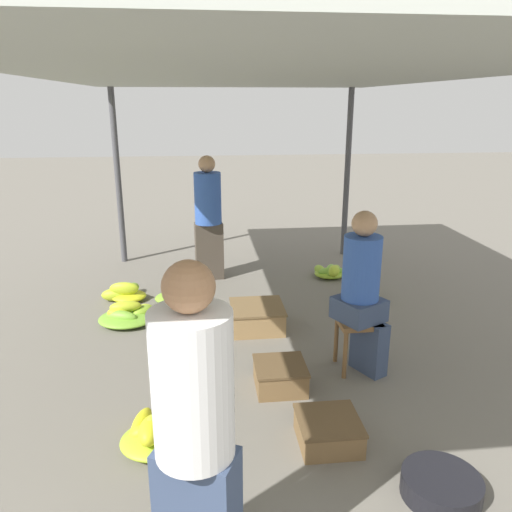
{
  "coord_description": "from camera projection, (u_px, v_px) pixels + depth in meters",
  "views": [
    {
      "loc": [
        -0.47,
        -1.03,
        2.15
      ],
      "look_at": [
        0.0,
        3.24,
        0.82
      ],
      "focal_mm": 35.0,
      "sensor_mm": 36.0,
      "label": 1
    }
  ],
  "objects": [
    {
      "name": "banana_pile_right_0",
      "position": [
        330.0,
        272.0,
        6.36
      ],
      "size": [
        0.43,
        0.52,
        0.18
      ],
      "color": "#7EB736",
      "rests_on": "ground"
    },
    {
      "name": "basin_black",
      "position": [
        441.0,
        486.0,
        2.83
      ],
      "size": [
        0.45,
        0.45,
        0.13
      ],
      "color": "black",
      "rests_on": "ground"
    },
    {
      "name": "vendor_foreground",
      "position": [
        195.0,
        434.0,
        2.08
      ],
      "size": [
        0.45,
        0.45,
        1.59
      ],
      "color": "#384766",
      "rests_on": "ground"
    },
    {
      "name": "canopy_post_back_left",
      "position": [
        118.0,
        178.0,
        6.68
      ],
      "size": [
        0.08,
        0.08,
        2.33
      ],
      "primitive_type": "cylinder",
      "color": "#4C4C51",
      "rests_on": "ground"
    },
    {
      "name": "vendor_seated",
      "position": [
        363.0,
        290.0,
        3.98
      ],
      "size": [
        0.46,
        0.46,
        1.35
      ],
      "color": "#384766",
      "rests_on": "ground"
    },
    {
      "name": "crate_far",
      "position": [
        328.0,
        431.0,
        3.26
      ],
      "size": [
        0.4,
        0.4,
        0.18
      ],
      "color": "brown",
      "rests_on": "ground"
    },
    {
      "name": "shopper_walking_mid",
      "position": [
        208.0,
        217.0,
        6.12
      ],
      "size": [
        0.36,
        0.36,
        1.54
      ],
      "color": "#4C4238",
      "rests_on": "ground"
    },
    {
      "name": "banana_pile_left_3",
      "position": [
        175.0,
        293.0,
        5.58
      ],
      "size": [
        0.43,
        0.42,
        0.3
      ],
      "color": "#A6C72E",
      "rests_on": "ground"
    },
    {
      "name": "canopy_tarp",
      "position": [
        259.0,
        74.0,
        3.87
      ],
      "size": [
        3.56,
        5.92,
        0.04
      ],
      "primitive_type": "cube",
      "color": "#9EA399",
      "rests_on": "canopy_post_front_left"
    },
    {
      "name": "banana_pile_left_2",
      "position": [
        129.0,
        315.0,
        5.07
      ],
      "size": [
        0.6,
        0.55,
        0.22
      ],
      "color": "#79B536",
      "rests_on": "ground"
    },
    {
      "name": "banana_pile_left_0",
      "position": [
        155.0,
        433.0,
        3.25
      ],
      "size": [
        0.49,
        0.54,
        0.24
      ],
      "color": "yellow",
      "rests_on": "ground"
    },
    {
      "name": "banana_pile_right_1",
      "position": [
        359.0,
        292.0,
        5.64
      ],
      "size": [
        0.46,
        0.46,
        0.19
      ],
      "color": "#B7CD2B",
      "rests_on": "ground"
    },
    {
      "name": "banana_pile_left_1",
      "position": [
        125.0,
        293.0,
        5.63
      ],
      "size": [
        0.5,
        0.49,
        0.23
      ],
      "color": "#BCD02A",
      "rests_on": "ground"
    },
    {
      "name": "canopy_post_back_right",
      "position": [
        347.0,
        175.0,
        7.01
      ],
      "size": [
        0.08,
        0.08,
        2.33
      ],
      "primitive_type": "cylinder",
      "color": "#4C4C51",
      "rests_on": "ground"
    },
    {
      "name": "stool",
      "position": [
        358.0,
        329.0,
        4.1
      ],
      "size": [
        0.34,
        0.34,
        0.45
      ],
      "color": "brown",
      "rests_on": "ground"
    },
    {
      "name": "crate_near",
      "position": [
        280.0,
        376.0,
        3.89
      ],
      "size": [
        0.4,
        0.4,
        0.2
      ],
      "color": "brown",
      "rests_on": "ground"
    },
    {
      "name": "crate_mid",
      "position": [
        257.0,
        317.0,
        4.92
      ],
      "size": [
        0.52,
        0.52,
        0.24
      ],
      "color": "#9E7A4C",
      "rests_on": "ground"
    }
  ]
}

